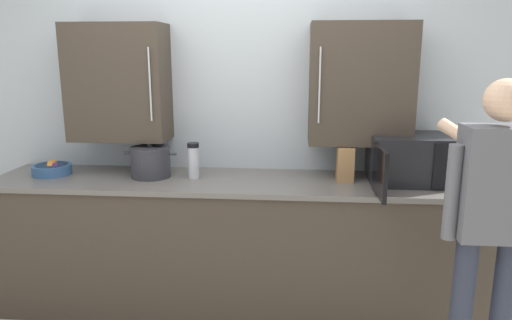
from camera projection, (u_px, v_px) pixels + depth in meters
back_wall_tiled at (240, 113)px, 3.44m from camera, size 4.34×0.44×2.59m
counter_unit at (235, 245)px, 3.32m from camera, size 3.32×0.67×0.95m
microwave_oven at (404, 159)px, 3.12m from camera, size 0.51×0.77×0.32m
thermos_flask at (194, 160)px, 3.23m from camera, size 0.08×0.08×0.25m
stock_pot at (151, 162)px, 3.26m from camera, size 0.37×0.28×0.24m
knife_block at (345, 163)px, 3.17m from camera, size 0.11×0.15×0.31m
fruit_bowl at (52, 169)px, 3.34m from camera, size 0.27×0.27×0.10m
person_figure at (490, 217)px, 2.31m from camera, size 0.44×0.60×1.68m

